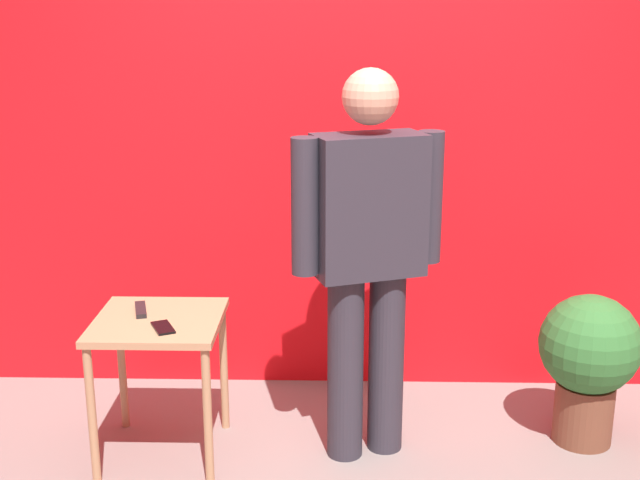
# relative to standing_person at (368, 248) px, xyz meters

# --- Properties ---
(back_wall_red) EXTENTS (5.16, 0.12, 3.35)m
(back_wall_red) POSITION_rel_standing_person_xyz_m (-0.08, 0.75, 0.75)
(back_wall_red) COLOR red
(back_wall_red) RESTS_ON ground_plane
(standing_person) EXTENTS (0.65, 0.36, 1.66)m
(standing_person) POSITION_rel_standing_person_xyz_m (0.00, 0.00, 0.00)
(standing_person) COLOR #2D2D38
(standing_person) RESTS_ON ground_plane
(side_table) EXTENTS (0.53, 0.53, 0.63)m
(side_table) POSITION_rel_standing_person_xyz_m (-0.88, -0.05, -0.40)
(side_table) COLOR tan
(side_table) RESTS_ON ground_plane
(cell_phone) EXTENTS (0.13, 0.16, 0.01)m
(cell_phone) POSITION_rel_standing_person_xyz_m (-0.83, -0.16, -0.29)
(cell_phone) COLOR black
(cell_phone) RESTS_ON side_table
(tv_remote) EXTENTS (0.09, 0.18, 0.02)m
(tv_remote) POSITION_rel_standing_person_xyz_m (-0.96, 0.03, -0.29)
(tv_remote) COLOR black
(tv_remote) RESTS_ON side_table
(potted_plant) EXTENTS (0.44, 0.44, 0.69)m
(potted_plant) POSITION_rel_standing_person_xyz_m (0.98, 0.11, -0.52)
(potted_plant) COLOR brown
(potted_plant) RESTS_ON ground_plane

